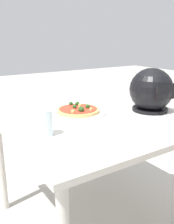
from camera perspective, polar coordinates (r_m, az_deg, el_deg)
ground_plane at (r=1.86m, az=1.84°, el=-23.07°), size 14.00×14.00×0.00m
dining_table at (r=1.53m, az=2.07°, el=-3.92°), size 1.06×1.03×0.73m
pizza_plate at (r=1.56m, az=-2.01°, el=-0.14°), size 0.34×0.34×0.01m
pizza at (r=1.56m, az=-1.99°, el=0.50°), size 0.26×0.26×0.05m
motorcycle_helmet at (r=1.65m, az=14.29°, el=4.69°), size 0.27×0.27×0.27m
drinking_glass at (r=1.21m, az=-9.33°, el=-2.46°), size 0.07×0.07×0.13m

